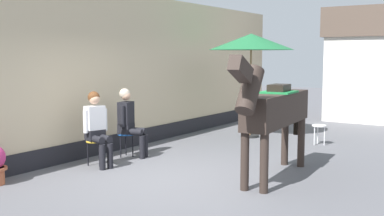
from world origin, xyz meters
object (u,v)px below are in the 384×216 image
Objects in this scene: seated_visitor_far at (129,119)px; spare_stool_white at (319,128)px; seated_visitor_near at (97,125)px; cafe_parasol at (251,42)px; saddled_horse_center at (274,110)px.

seated_visitor_far reaches higher than spare_stool_white.
cafe_parasol reaches higher than seated_visitor_near.
spare_stool_white is (1.79, -0.06, -1.96)m from cafe_parasol.
seated_visitor_near is 3.02× the size of spare_stool_white.
spare_stool_white is (2.72, 4.35, -0.38)m from seated_visitor_near.
seated_visitor_far is at bearing -105.66° from cafe_parasol.
seated_visitor_far is 0.54× the size of cafe_parasol.
saddled_horse_center is 6.52× the size of spare_stool_white.
saddled_horse_center is at bearing 0.16° from seated_visitor_far.
seated_visitor_near is 1.00× the size of seated_visitor_far.
cafe_parasol is (0.93, 4.41, 1.59)m from seated_visitor_near.
saddled_horse_center is (3.09, 0.95, 0.38)m from seated_visitor_near.
spare_stool_white is at bearing -2.08° from cafe_parasol.
seated_visitor_near is at bearing -122.01° from spare_stool_white.
cafe_parasol is 5.61× the size of spare_stool_white.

